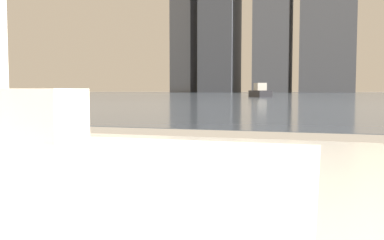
# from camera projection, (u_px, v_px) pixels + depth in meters

# --- Properties ---
(towel_stack) EXTENTS (0.26, 0.19, 0.16)m
(towel_stack) POSITION_uv_depth(u_px,v_px,m) (36.00, 114.00, 1.32)
(towel_stack) COLOR silver
(towel_stack) RESTS_ON bathtub
(harbor_water) EXTENTS (180.00, 110.00, 0.01)m
(harbor_water) POSITION_uv_depth(u_px,v_px,m) (318.00, 95.00, 59.75)
(harbor_water) COLOR slate
(harbor_water) RESTS_ON ground_plane
(harbor_boat_2) EXTENTS (2.79, 3.92, 1.40)m
(harbor_boat_2) POSITION_uv_depth(u_px,v_px,m) (260.00, 92.00, 42.54)
(harbor_boat_2) COLOR #2D2D33
(harbor_boat_2) RESTS_ON harbor_water
(skyline_tower_1) EXTENTS (9.49, 13.68, 34.39)m
(skyline_tower_1) POSITION_uv_depth(u_px,v_px,m) (220.00, 31.00, 119.99)
(skyline_tower_1) COLOR #4C515B
(skyline_tower_1) RESTS_ON ground_plane
(skyline_tower_2) EXTENTS (9.42, 13.25, 36.35)m
(skyline_tower_2) POSITION_uv_depth(u_px,v_px,m) (273.00, 25.00, 115.58)
(skyline_tower_2) COLOR slate
(skyline_tower_2) RESTS_ON ground_plane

